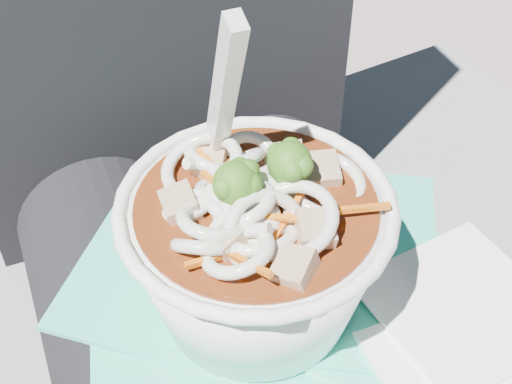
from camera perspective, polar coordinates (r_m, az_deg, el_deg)
name	(u,v)px	position (r m, az deg, el deg)	size (l,w,h in m)	color
person_body	(229,277)	(0.57, -2.19, -6.80)	(0.34, 0.94, 0.97)	black
plastic_bag	(284,332)	(0.48, 2.23, -11.10)	(0.32, 0.38, 0.02)	#2DBF9F
napkins	(477,349)	(0.48, 17.24, -11.90)	(0.14, 0.17, 0.01)	white
udon_bowl	(255,243)	(0.44, -0.05, -4.13)	(0.21, 0.21, 0.21)	white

